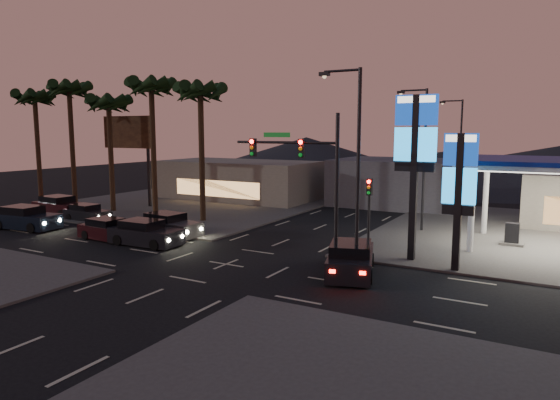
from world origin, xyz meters
The scene contains 27 objects.
ground centered at (0.00, 0.00, 0.00)m, with size 140.00×140.00×0.00m, color black.
corner_lot_nw centered at (-16.00, 16.00, 0.06)m, with size 24.00×24.00×0.12m, color #47443F.
pylon_sign_tall centered at (8.50, 5.50, 6.39)m, with size 2.20×0.35×9.00m.
pylon_sign_short centered at (11.00, 4.50, 4.66)m, with size 1.60×0.35×7.00m.
traffic_signal_mast centered at (3.76, 1.99, 5.23)m, with size 6.10×0.39×8.00m.
pedestal_signal centered at (5.50, 6.98, 2.92)m, with size 0.32×0.39×4.30m.
streetlight_near centered at (6.79, 1.00, 5.72)m, with size 2.14×0.25×10.00m.
streetlight_mid centered at (6.79, 14.00, 5.72)m, with size 2.14×0.25×10.00m.
streetlight_far centered at (6.79, 28.00, 5.72)m, with size 2.14×0.25×10.00m.
palm_a centered at (-9.00, 9.50, 9.43)m, with size 4.41×4.41×10.86m.
palm_b centered at (-14.00, 9.50, 9.97)m, with size 4.41×4.41×11.46m.
palm_c centered at (-19.00, 9.50, 8.88)m, with size 4.41×4.41×10.26m.
palm_d centered at (-24.00, 9.50, 10.15)m, with size 4.41×4.41×11.66m.
palm_e centered at (-29.00, 9.50, 9.61)m, with size 4.41×4.41×11.06m.
billboard centered at (-20.50, 13.00, 6.33)m, with size 6.00×0.30×8.50m.
building_far_west centered at (-14.00, 22.00, 2.00)m, with size 16.00×8.00×4.00m, color #726B5B.
building_far_mid centered at (2.00, 26.00, 2.20)m, with size 12.00×9.00×4.40m, color #4C4C51.
hill_left centered at (-25.00, 60.00, 3.00)m, with size 40.00×40.00×6.00m, color black.
hill_right centered at (15.00, 60.00, 2.50)m, with size 50.00×50.00×5.00m, color black.
hill_center centered at (0.00, 60.00, 2.00)m, with size 60.00×60.00×4.00m, color black.
car_lane_a_front centered at (-7.16, 1.31, 0.73)m, with size 4.87×2.20×1.56m.
car_lane_a_mid centered at (-10.41, 1.27, 0.65)m, with size 4.36×1.98×1.39m.
car_lane_a_rear centered at (-18.49, 0.84, 0.78)m, with size 5.32×2.68×1.68m.
car_lane_b_front centered at (-7.68, 4.03, 0.73)m, with size 4.98×2.40×1.58m.
car_lane_b_mid centered at (-17.35, 5.31, 0.61)m, with size 4.08×1.80×1.31m.
car_lane_b_rear centered at (-21.58, 5.98, 0.76)m, with size 5.11×2.31×1.64m.
suv_station centered at (6.53, 1.51, 0.77)m, with size 3.51×5.38×1.67m.
Camera 1 is at (15.31, -21.28, 7.10)m, focal length 32.00 mm.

